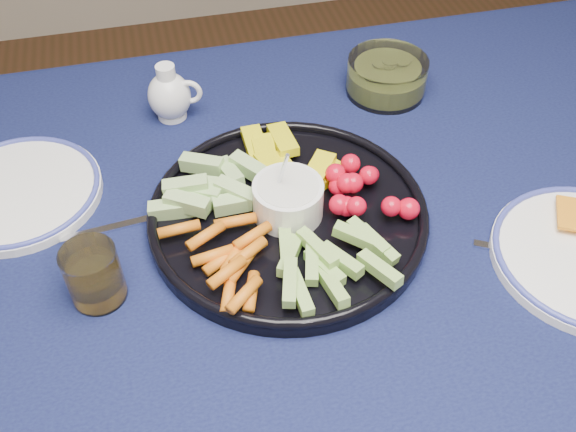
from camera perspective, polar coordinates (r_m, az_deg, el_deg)
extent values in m
cylinder|color=#442E16|center=(1.61, 20.97, 2.79)|extent=(0.07, 0.07, 0.70)
cube|color=#442E16|center=(0.83, -1.72, -5.91)|extent=(1.60, 1.00, 0.04)
cube|color=#0D1037|center=(0.82, -1.76, -4.92)|extent=(1.66, 1.06, 0.01)
cube|color=#0D1037|center=(1.30, -6.79, 8.89)|extent=(1.66, 0.01, 0.30)
cylinder|color=black|center=(0.86, 0.00, -0.10)|extent=(0.37, 0.37, 0.02)
torus|color=black|center=(0.85, 0.00, 0.48)|extent=(0.37, 0.37, 0.01)
cylinder|color=white|center=(0.84, 0.00, 1.46)|extent=(0.09, 0.09, 0.05)
cylinder|color=silver|center=(0.82, 0.00, 2.48)|extent=(0.08, 0.08, 0.01)
cylinder|color=white|center=(1.05, -10.24, 8.91)|extent=(0.05, 0.05, 0.01)
ellipsoid|color=white|center=(1.03, -10.50, 10.44)|extent=(0.07, 0.07, 0.08)
cylinder|color=white|center=(1.01, -10.80, 12.26)|extent=(0.03, 0.03, 0.03)
torus|color=white|center=(1.02, -8.80, 10.84)|extent=(0.04, 0.02, 0.04)
torus|color=#3B43A7|center=(1.02, -10.69, 11.63)|extent=(0.04, 0.04, 0.00)
cylinder|color=silver|center=(1.09, 8.76, 12.20)|extent=(0.13, 0.13, 0.06)
cylinder|color=olive|center=(1.10, 8.70, 11.73)|extent=(0.11, 0.11, 0.03)
cylinder|color=silver|center=(0.79, -16.88, -5.03)|extent=(0.07, 0.07, 0.08)
cylinder|color=#BE9216|center=(0.80, -16.62, -5.81)|extent=(0.06, 0.06, 0.04)
cube|color=silver|center=(0.89, -14.73, -0.87)|extent=(0.16, 0.03, 0.00)
cube|color=silver|center=(0.89, -9.15, 0.51)|extent=(0.04, 0.03, 0.00)
cube|color=silver|center=(0.88, 20.99, -3.28)|extent=(0.14, 0.08, 0.00)
cylinder|color=white|center=(0.97, -22.81, 1.88)|extent=(0.23, 0.23, 0.01)
torus|color=#3B43A7|center=(0.97, -22.95, 2.22)|extent=(0.23, 0.23, 0.01)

